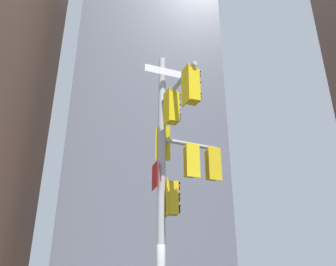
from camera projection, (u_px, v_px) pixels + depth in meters
The scene contains 2 objects.
building_mid_block at pixel (150, 117), 35.12m from camera, with size 12.88×12.88×33.89m, color slate.
signal_pole_assembly at pixel (175, 159), 10.67m from camera, with size 2.59×3.41×8.82m.
Camera 1 is at (-0.08, -10.26, 1.53)m, focal length 36.92 mm.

